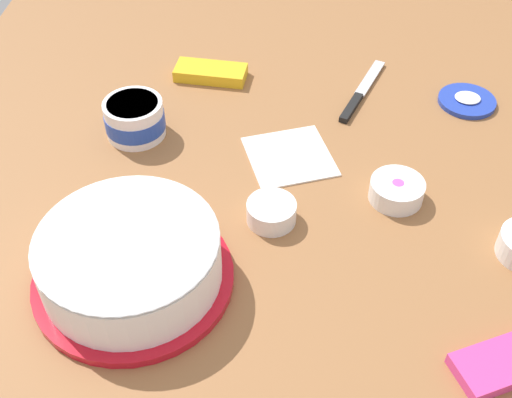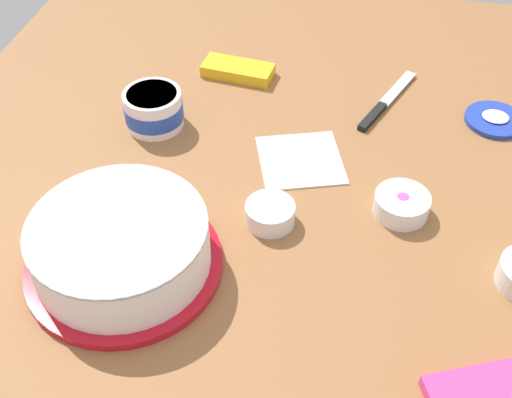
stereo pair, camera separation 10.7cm
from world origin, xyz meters
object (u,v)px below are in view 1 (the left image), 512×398
object	(u,v)px
candy_box_lower	(211,73)
spreading_knife	(359,95)
sprinkle_bowl_rainbow	(397,190)
sprinkle_bowl_yellow	(271,212)
frosted_cake	(130,259)
candy_box_upper	(508,362)
paper_napkin	(290,156)
frosting_tub	(135,118)
frosting_tub_lid	(467,100)

from	to	relation	value
candy_box_lower	spreading_knife	bearing A→B (deg)	-3.35
sprinkle_bowl_rainbow	sprinkle_bowl_yellow	size ratio (longest dim) A/B	1.12
spreading_knife	frosted_cake	bearing A→B (deg)	-125.79
candy_box_upper	frosted_cake	bearing A→B (deg)	144.47
paper_napkin	sprinkle_bowl_rainbow	bearing A→B (deg)	-27.33
frosting_tub	paper_napkin	distance (m)	0.30
paper_napkin	sprinkle_bowl_yellow	bearing A→B (deg)	-98.85
frosted_cake	candy_box_upper	bearing A→B (deg)	-11.49
frosted_cake	spreading_knife	bearing A→B (deg)	54.21
candy_box_upper	frosting_tub	bearing A→B (deg)	118.48
frosting_tub_lid	paper_napkin	world-z (taller)	frosting_tub_lid
sprinkle_bowl_yellow	paper_napkin	world-z (taller)	sprinkle_bowl_yellow
paper_napkin	candy_box_upper	bearing A→B (deg)	-53.24
sprinkle_bowl_rainbow	candy_box_lower	world-z (taller)	sprinkle_bowl_rainbow
frosted_cake	frosting_tub	xyz separation A→B (m)	(-0.07, 0.36, -0.01)
frosting_tub_lid	paper_napkin	distance (m)	0.41
frosting_tub	sprinkle_bowl_yellow	size ratio (longest dim) A/B	1.37
frosting_tub_lid	sprinkle_bowl_rainbow	bearing A→B (deg)	-120.13
frosting_tub_lid	spreading_knife	world-z (taller)	frosting_tub_lid
frosting_tub	candy_box_upper	world-z (taller)	frosting_tub
frosting_tub_lid	sprinkle_bowl_rainbow	size ratio (longest dim) A/B	1.24
frosting_tub_lid	candy_box_upper	size ratio (longest dim) A/B	0.75
candy_box_lower	candy_box_upper	world-z (taller)	candy_box_lower
frosting_tub	spreading_knife	xyz separation A→B (m)	(0.44, 0.15, -0.03)
frosting_tub_lid	sprinkle_bowl_yellow	size ratio (longest dim) A/B	1.39
frosted_cake	candy_box_lower	size ratio (longest dim) A/B	2.03
frosting_tub	candy_box_lower	size ratio (longest dim) A/B	0.76
frosted_cake	frosting_tub_lid	world-z (taller)	frosted_cake
sprinkle_bowl_rainbow	frosting_tub	bearing A→B (deg)	163.21
sprinkle_bowl_yellow	spreading_knife	bearing A→B (deg)	65.85
candy_box_upper	paper_napkin	xyz separation A→B (m)	(-0.31, 0.42, -0.01)
candy_box_upper	sprinkle_bowl_rainbow	bearing A→B (deg)	87.24
frosting_tub	frosting_tub_lid	size ratio (longest dim) A/B	0.99
spreading_knife	candy_box_upper	size ratio (longest dim) A/B	1.46
frosting_tub	frosting_tub_lid	bearing A→B (deg)	12.60
frosted_cake	candy_box_lower	bearing A→B (deg)	84.77
frosting_tub_lid	candy_box_lower	xyz separation A→B (m)	(-0.54, 0.05, 0.01)
sprinkle_bowl_rainbow	candy_box_lower	distance (m)	0.50
frosted_cake	paper_napkin	size ratio (longest dim) A/B	2.05
sprinkle_bowl_rainbow	candy_box_lower	bearing A→B (deg)	136.37
frosting_tub	paper_napkin	bearing A→B (deg)	-9.46
frosted_cake	sprinkle_bowl_rainbow	distance (m)	0.47
frosting_tub	sprinkle_bowl_yellow	distance (m)	0.35
sprinkle_bowl_rainbow	paper_napkin	xyz separation A→B (m)	(-0.19, 0.10, -0.02)
sprinkle_bowl_rainbow	frosting_tub_lid	bearing A→B (deg)	59.87
spreading_knife	sprinkle_bowl_rainbow	size ratio (longest dim) A/B	2.41
sprinkle_bowl_yellow	candy_box_upper	distance (m)	0.42
frosted_cake	sprinkle_bowl_rainbow	world-z (taller)	frosted_cake
frosted_cake	frosting_tub_lid	xyz separation A→B (m)	(0.59, 0.51, -0.05)
spreading_knife	sprinkle_bowl_rainbow	distance (m)	0.30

